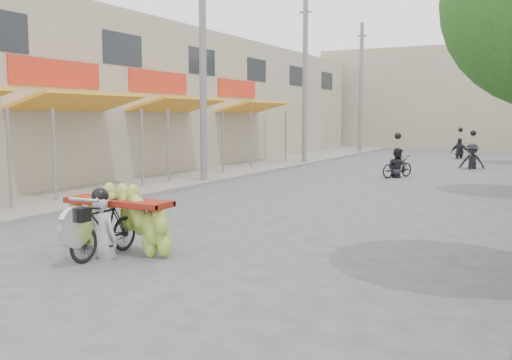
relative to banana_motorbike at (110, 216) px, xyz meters
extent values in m
plane|color=#57575C|center=(1.28, -2.66, -0.66)|extent=(120.00, 120.00, 0.00)
cube|color=gray|center=(-5.72, 12.34, -0.60)|extent=(4.00, 60.00, 0.12)
cube|color=tan|center=(-10.72, 11.34, 2.34)|extent=(8.00, 40.00, 6.00)
cylinder|color=slate|center=(-5.02, 2.14, 0.61)|extent=(0.08, 0.08, 2.55)
cube|color=orange|center=(-5.84, 5.34, 2.09)|extent=(1.77, 4.00, 0.53)
cylinder|color=slate|center=(-5.02, 3.54, 0.61)|extent=(0.08, 0.08, 2.55)
cylinder|color=slate|center=(-5.02, 7.14, 0.61)|extent=(0.08, 0.08, 2.55)
cube|color=red|center=(-6.72, 5.34, 2.94)|extent=(0.10, 3.50, 0.80)
cube|color=orange|center=(-5.84, 10.34, 2.09)|extent=(1.77, 4.00, 0.53)
cylinder|color=slate|center=(-5.02, 8.54, 0.61)|extent=(0.08, 0.08, 2.55)
cylinder|color=slate|center=(-5.02, 12.14, 0.61)|extent=(0.08, 0.08, 2.55)
cube|color=red|center=(-6.72, 10.34, 2.94)|extent=(0.10, 3.50, 0.80)
cube|color=orange|center=(-5.84, 16.34, 2.09)|extent=(1.77, 4.00, 0.53)
cylinder|color=slate|center=(-5.02, 14.54, 0.61)|extent=(0.08, 0.08, 2.55)
cylinder|color=slate|center=(-5.02, 18.14, 0.61)|extent=(0.08, 0.08, 2.55)
cube|color=red|center=(-6.72, 16.34, 2.94)|extent=(0.10, 3.50, 0.80)
cube|color=#1E2328|center=(-6.74, 8.34, 3.94)|extent=(0.08, 2.00, 1.10)
cube|color=#1E2328|center=(-6.74, 13.34, 3.94)|extent=(0.08, 2.00, 1.10)
cube|color=#1E2328|center=(-6.74, 18.34, 3.94)|extent=(0.08, 2.00, 1.10)
cube|color=#1E2328|center=(-6.74, 23.34, 3.94)|extent=(0.08, 2.00, 1.10)
cube|color=#1E2328|center=(-6.74, 28.34, 3.94)|extent=(0.08, 2.00, 1.10)
cube|color=tan|center=(1.28, 35.34, 2.84)|extent=(20.00, 6.00, 7.00)
cylinder|color=slate|center=(-4.12, 9.34, 3.34)|extent=(0.24, 0.24, 8.00)
cylinder|color=slate|center=(-4.12, 18.34, 3.34)|extent=(0.24, 0.24, 8.00)
cube|color=slate|center=(-4.12, 18.34, 6.54)|extent=(0.60, 0.08, 0.08)
cylinder|color=slate|center=(-4.12, 27.34, 3.34)|extent=(0.24, 0.24, 8.00)
cube|color=slate|center=(-4.12, 27.34, 6.54)|extent=(0.60, 0.08, 0.08)
imported|color=black|center=(0.00, -0.14, -0.19)|extent=(0.46, 1.62, 0.95)
cylinder|color=silver|center=(0.00, -0.79, -0.04)|extent=(0.10, 0.66, 0.66)
cube|color=black|center=(0.00, -0.69, 0.14)|extent=(0.28, 0.22, 0.22)
cylinder|color=silver|center=(0.00, -0.59, 0.36)|extent=(0.60, 0.05, 0.05)
cube|color=maroon|center=(0.00, 0.21, 0.22)|extent=(1.98, 0.55, 0.10)
imported|color=#B7B8C0|center=(0.00, -0.19, 0.40)|extent=(0.55, 0.41, 1.53)
sphere|color=black|center=(0.00, -0.22, 1.14)|extent=(0.28, 0.28, 0.28)
imported|color=black|center=(1.34, 14.37, -0.24)|extent=(1.17, 1.59, 0.84)
imported|color=#222128|center=(1.34, 14.37, 0.46)|extent=(0.92, 0.79, 1.65)
sphere|color=black|center=(1.34, 14.37, 0.92)|extent=(0.26, 0.26, 0.26)
imported|color=black|center=(3.44, 19.38, -0.11)|extent=(0.58, 1.90, 1.11)
imported|color=#222128|center=(3.44, 19.38, 0.46)|extent=(1.07, 0.58, 1.65)
sphere|color=black|center=(3.44, 19.38, 0.92)|extent=(0.26, 0.26, 0.26)
imported|color=black|center=(2.06, 25.63, -0.24)|extent=(0.65, 1.55, 0.86)
imported|color=#222128|center=(2.06, 25.63, 0.46)|extent=(1.00, 0.60, 1.65)
sphere|color=black|center=(2.06, 25.63, 0.92)|extent=(0.26, 0.26, 0.26)
camera|label=1|loc=(6.48, -7.21, 1.67)|focal=40.00mm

